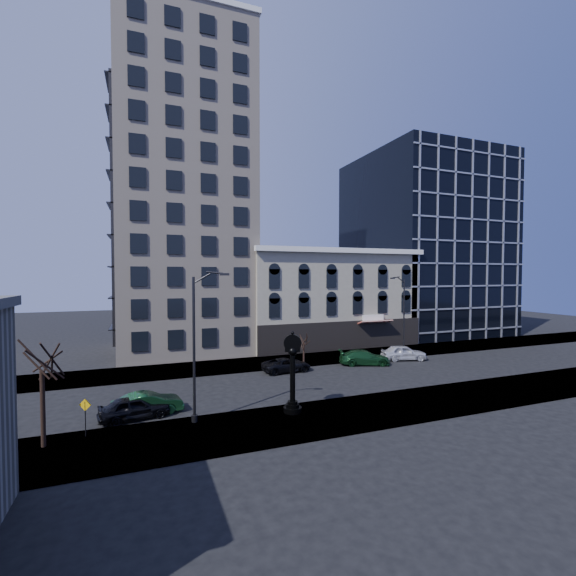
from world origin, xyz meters
name	(u,v)px	position (x,y,z in m)	size (l,w,h in m)	color
ground	(283,385)	(0.00, 0.00, 0.00)	(160.00, 160.00, 0.00)	black
sidewalk_far	(256,363)	(0.00, 8.00, 0.06)	(160.00, 6.00, 0.12)	gray
sidewalk_near	(325,417)	(0.00, -8.00, 0.06)	(160.00, 6.00, 0.12)	gray
cream_tower	(183,193)	(-6.11, 18.88, 19.32)	(15.90, 15.40, 42.50)	beige
victorian_row	(326,299)	(12.00, 15.89, 6.00)	(22.60, 11.19, 12.50)	#A29C86
glass_office	(423,246)	(32.00, 20.91, 14.00)	(20.00, 20.15, 28.00)	black
street_clock	(293,376)	(-1.71, -6.59, 2.57)	(1.23, 1.23, 5.41)	black
street_lamp_near	(205,306)	(-7.36, -6.21, 7.32)	(2.40, 0.99, 9.54)	black
street_lamp_far	(400,295)	(16.27, 5.87, 6.99)	(2.33, 0.72, 9.10)	black
bare_tree_near	(42,354)	(-15.99, -6.65, 5.06)	(3.81, 3.81, 6.55)	black
bare_tree_far	(304,338)	(4.86, 6.83, 2.62)	(1.94, 1.94, 3.32)	black
warning_sign	(85,410)	(-14.07, -6.00, 1.60)	(0.65, 0.32, 2.15)	black
car_near_a	(135,407)	(-11.51, -3.82, 0.74)	(1.76, 4.37, 1.49)	black
car_near_b	(148,404)	(-10.72, -3.31, 0.73)	(1.55, 4.45, 1.47)	#143F1E
car_far_a	(287,365)	(1.83, 3.95, 0.66)	(2.17, 4.71, 1.31)	black
car_far_b	(365,357)	(10.34, 3.76, 0.75)	(2.10, 5.17, 1.50)	#143F1E
car_far_c	(404,353)	(15.49, 4.13, 0.81)	(1.92, 4.77, 1.63)	silver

